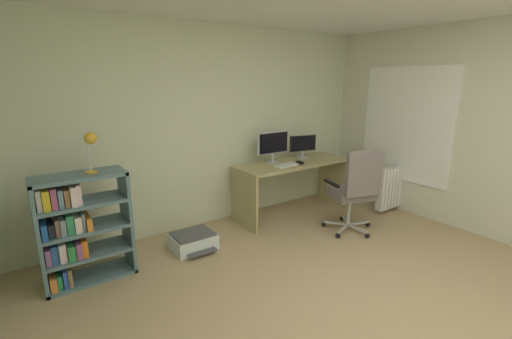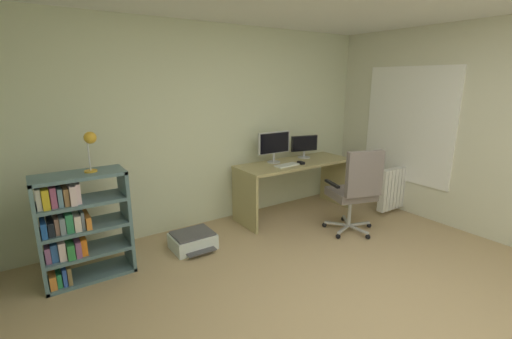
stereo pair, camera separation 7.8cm
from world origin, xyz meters
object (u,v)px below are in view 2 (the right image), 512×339
at_px(monitor_main, 274,144).
at_px(radiator, 398,187).
at_px(desk_lamp, 90,143).
at_px(desk, 294,175).
at_px(monitor_secondary, 304,145).
at_px(computer_mouse, 301,163).
at_px(bookshelf, 75,227).
at_px(printer, 193,240).
at_px(keyboard, 287,165).
at_px(office_chair, 356,188).

bearing_deg(monitor_main, radiator, -29.60).
bearing_deg(desk_lamp, desk, 3.40).
distance_m(monitor_main, monitor_secondary, 0.55).
xyz_separation_m(computer_mouse, bookshelf, (-2.75, -0.02, -0.24)).
bearing_deg(computer_mouse, printer, -175.03).
bearing_deg(monitor_secondary, printer, -170.58).
bearing_deg(keyboard, desk_lamp, 176.41).
bearing_deg(monitor_main, keyboard, -83.88).
relative_size(desk, desk_lamp, 4.50).
bearing_deg(monitor_main, printer, -166.92).
height_order(computer_mouse, bookshelf, bookshelf).
distance_m(computer_mouse, bookshelf, 2.76).
bearing_deg(desk, keyboard, -153.42).
distance_m(keyboard, bookshelf, 2.53).
relative_size(printer, radiator, 0.63).
bearing_deg(monitor_secondary, bookshelf, -174.61).
height_order(monitor_main, radiator, monitor_main).
bearing_deg(computer_mouse, keyboard, 178.16).
bearing_deg(keyboard, computer_mouse, -9.70).
xyz_separation_m(monitor_main, keyboard, (0.03, -0.25, -0.24)).
bearing_deg(monitor_main, monitor_secondary, 0.02).
distance_m(desk, desk_lamp, 2.65).
bearing_deg(monitor_secondary, desk_lamp, -174.20).
bearing_deg(office_chair, desk_lamp, 164.06).
bearing_deg(keyboard, bookshelf, 176.33).
bearing_deg(radiator, office_chair, -170.82).
relative_size(desk, monitor_secondary, 4.15).
height_order(desk, office_chair, office_chair).
distance_m(monitor_main, bookshelf, 2.56).
distance_m(monitor_secondary, keyboard, 0.60).
bearing_deg(desk_lamp, radiator, -8.81).
bearing_deg(monitor_secondary, keyboard, -154.18).
height_order(keyboard, office_chair, office_chair).
bearing_deg(monitor_secondary, office_chair, -96.07).
bearing_deg(office_chair, printer, 157.34).
bearing_deg(monitor_secondary, radiator, -41.19).
distance_m(monitor_secondary, computer_mouse, 0.43).
relative_size(keyboard, printer, 0.73).
bearing_deg(desk, monitor_secondary, 25.21).
height_order(desk, desk_lamp, desk_lamp).
bearing_deg(desk_lamp, computer_mouse, 0.37).
relative_size(monitor_main, keyboard, 1.45).
height_order(desk, keyboard, keyboard).
height_order(desk, monitor_secondary, monitor_secondary).
height_order(office_chair, radiator, office_chair).
distance_m(monitor_secondary, printer, 2.11).
xyz_separation_m(monitor_secondary, bookshelf, (-3.04, -0.29, -0.41)).
distance_m(computer_mouse, radiator, 1.50).
xyz_separation_m(desk, monitor_main, (-0.26, 0.14, 0.44)).
height_order(desk, monitor_main, monitor_main).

